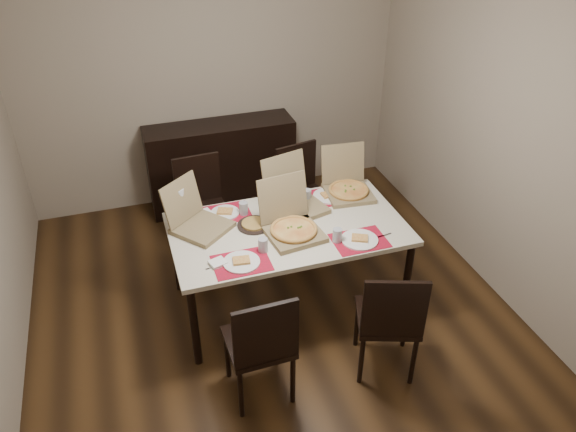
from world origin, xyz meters
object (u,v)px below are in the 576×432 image
at_px(sideboard, 222,164).
at_px(chair_near_right, 389,318).
at_px(chair_far_left, 202,203).
at_px(dip_bowl, 296,213).
at_px(chair_near_left, 261,343).
at_px(chair_far_right, 302,189).
at_px(dining_table, 288,234).
at_px(soda_bottle, 178,204).
at_px(pizza_box_center, 292,226).

relative_size(sideboard, chair_near_right, 1.61).
distance_m(chair_far_left, dip_bowl, 1.05).
xyz_separation_m(chair_near_left, chair_far_right, (0.90, 1.78, 0.00)).
bearing_deg(chair_far_left, dining_table, -61.53).
distance_m(dining_table, soda_bottle, 0.88).
height_order(sideboard, chair_near_right, chair_near_right).
height_order(dining_table, chair_far_right, chair_far_right).
height_order(chair_far_left, chair_far_right, same).
bearing_deg(sideboard, chair_far_left, -113.84).
height_order(chair_near_right, dip_bowl, chair_near_right).
bearing_deg(chair_far_left, soda_bottle, -114.00).
xyz_separation_m(sideboard, dining_table, (0.16, -1.73, 0.23)).
bearing_deg(chair_near_right, chair_near_left, 176.91).
height_order(sideboard, pizza_box_center, pizza_box_center).
relative_size(dining_table, pizza_box_center, 3.72).
bearing_deg(dining_table, dip_bowl, 51.67).
bearing_deg(dip_bowl, dining_table, -128.33).
bearing_deg(chair_far_right, soda_bottle, -156.06).
distance_m(chair_near_left, pizza_box_center, 0.98).
relative_size(dining_table, soda_bottle, 5.32).
distance_m(dining_table, chair_near_left, 1.02).
bearing_deg(dip_bowl, chair_far_right, 67.17).
distance_m(dining_table, pizza_box_center, 0.15).
bearing_deg(sideboard, pizza_box_center, -84.79).
bearing_deg(soda_bottle, chair_near_right, -47.15).
relative_size(chair_near_left, chair_near_right, 1.00).
distance_m(chair_near_left, chair_far_left, 1.83).
bearing_deg(dining_table, sideboard, 95.41).
xyz_separation_m(chair_near_right, chair_far_left, (-0.94, 1.88, 0.00)).
xyz_separation_m(dining_table, chair_far_left, (-0.51, 0.94, -0.17)).
bearing_deg(dining_table, pizza_box_center, -88.82).
height_order(chair_near_left, chair_far_right, same).
relative_size(chair_far_right, pizza_box_center, 1.92).
xyz_separation_m(pizza_box_center, dip_bowl, (0.11, 0.23, -0.04)).
bearing_deg(dip_bowl, chair_near_right, -73.78).
height_order(chair_far_left, dip_bowl, chair_far_left).
bearing_deg(chair_near_right, chair_far_left, 116.47).
xyz_separation_m(dining_table, pizza_box_center, (0.00, -0.09, 0.13)).
xyz_separation_m(chair_far_left, dip_bowl, (0.62, -0.80, 0.25)).
bearing_deg(pizza_box_center, dip_bowl, 64.31).
relative_size(pizza_box_center, dip_bowl, 3.80).
bearing_deg(soda_bottle, dip_bowl, -13.72).
height_order(dip_bowl, soda_bottle, soda_bottle).
bearing_deg(soda_bottle, pizza_box_center, -29.70).
relative_size(chair_far_left, pizza_box_center, 1.92).
xyz_separation_m(chair_far_left, pizza_box_center, (0.51, -1.03, 0.30)).
bearing_deg(soda_bottle, sideboard, 66.09).
relative_size(dining_table, chair_far_left, 1.94).
distance_m(chair_far_right, soda_bottle, 1.37).
height_order(chair_near_right, chair_far_left, same).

